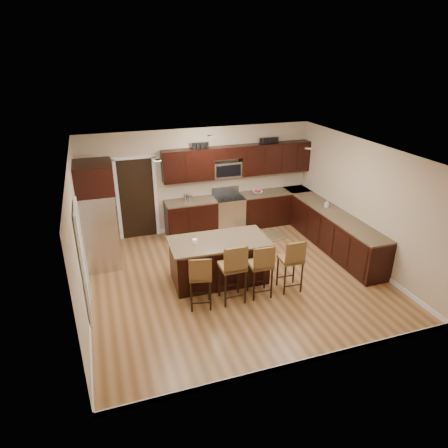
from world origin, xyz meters
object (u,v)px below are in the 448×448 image
object	(u,v)px
stool_right	(261,265)
refrigerator	(98,215)
island	(219,262)
stool_mid	(233,267)
stool_extra	(292,260)
range	(228,212)
stool_left	(200,276)

from	to	relation	value
stool_right	refrigerator	distance (m)	3.69
refrigerator	island	bearing A→B (deg)	-32.89
stool_mid	stool_extra	world-z (taller)	stool_mid
island	refrigerator	size ratio (longest dim) A/B	0.87
stool_extra	island	bearing A→B (deg)	147.96
range	stool_right	distance (m)	3.30
refrigerator	stool_right	bearing A→B (deg)	-39.09
range	refrigerator	size ratio (longest dim) A/B	0.47
stool_right	refrigerator	world-z (taller)	refrigerator
island	stool_right	world-z (taller)	stool_right
range	stool_right	xyz separation A→B (m)	(-0.46, -3.26, 0.23)
stool_mid	range	bearing A→B (deg)	72.99
refrigerator	stool_extra	bearing A→B (deg)	-33.47
stool_right	stool_extra	xyz separation A→B (m)	(0.65, 0.00, 0.00)
island	stool_mid	xyz separation A→B (m)	(0.01, -0.85, 0.33)
range	refrigerator	world-z (taller)	refrigerator
island	stool_extra	size ratio (longest dim) A/B	1.81
range	stool_right	bearing A→B (deg)	-98.05
island	stool_extra	world-z (taller)	stool_extra
island	stool_mid	size ratio (longest dim) A/B	1.66
stool_right	stool_extra	world-z (taller)	same
range	island	distance (m)	2.63
stool_right	refrigerator	bearing A→B (deg)	143.37
refrigerator	stool_mid	bearing A→B (deg)	-45.55
refrigerator	stool_extra	xyz separation A→B (m)	(3.49, -2.31, -0.51)
island	stool_right	size ratio (longest dim) A/B	1.81
stool_right	stool_extra	bearing A→B (deg)	2.46
stool_mid	stool_extra	distance (m)	1.22
range	stool_right	world-z (taller)	stool_right
stool_mid	stool_right	world-z (taller)	stool_mid
island	stool_left	world-z (taller)	stool_left
range	stool_extra	size ratio (longest dim) A/B	0.99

